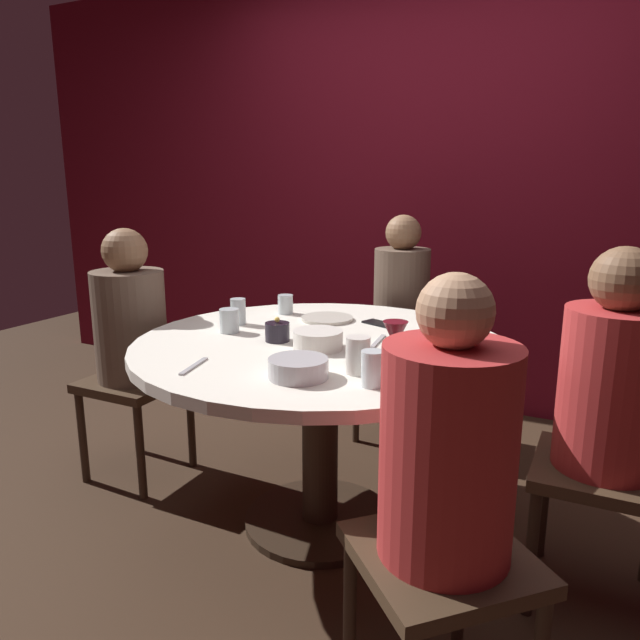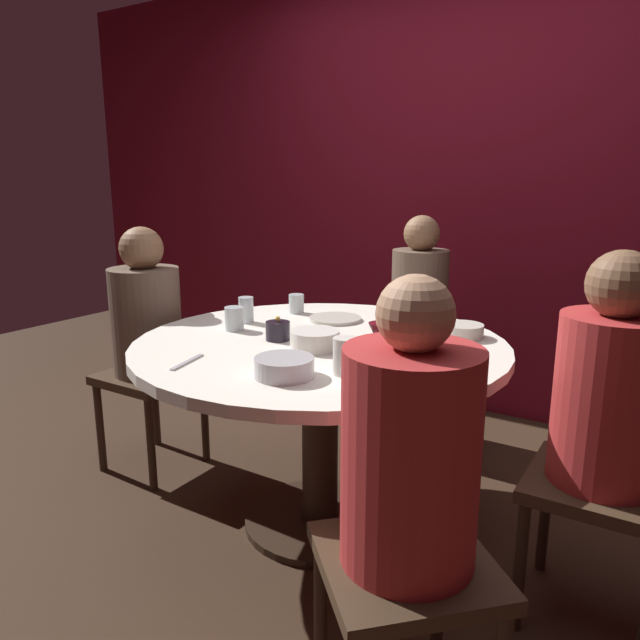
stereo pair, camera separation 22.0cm
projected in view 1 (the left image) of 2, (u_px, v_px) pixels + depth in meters
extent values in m
plane|color=#382619|center=(320.00, 522.00, 2.40)|extent=(8.00, 8.00, 0.00)
cube|color=maroon|center=(440.00, 187.00, 3.47)|extent=(6.00, 0.10, 2.60)
cylinder|color=silver|center=(320.00, 346.00, 2.23)|extent=(1.39, 1.39, 0.04)
cylinder|color=#332319|center=(320.00, 440.00, 2.31)|extent=(0.14, 0.14, 0.72)
cylinder|color=#2D2116|center=(320.00, 519.00, 2.39)|extent=(0.60, 0.60, 0.03)
cube|color=#3F2D1E|center=(135.00, 382.00, 2.70)|extent=(0.40, 0.40, 0.04)
cylinder|color=brown|center=(130.00, 326.00, 2.63)|extent=(0.31, 0.31, 0.49)
sphere|color=#8C6647|center=(125.00, 251.00, 2.56)|extent=(0.19, 0.19, 0.19)
cylinder|color=#332319|center=(82.00, 437.00, 2.67)|extent=(0.04, 0.04, 0.43)
cylinder|color=#332319|center=(140.00, 452.00, 2.53)|extent=(0.04, 0.04, 0.43)
cylinder|color=#332319|center=(136.00, 412.00, 2.97)|extent=(0.04, 0.04, 0.43)
cylinder|color=#332319|center=(191.00, 424.00, 2.82)|extent=(0.04, 0.04, 0.43)
cube|color=#3F2D1E|center=(399.00, 355.00, 3.11)|extent=(0.40, 0.40, 0.04)
cylinder|color=brown|center=(401.00, 301.00, 3.05)|extent=(0.28, 0.28, 0.53)
sphere|color=#8C6647|center=(403.00, 233.00, 2.97)|extent=(0.18, 0.18, 0.18)
cylinder|color=#332319|center=(379.00, 383.00, 3.39)|extent=(0.04, 0.04, 0.43)
cylinder|color=#332319|center=(356.00, 403.00, 3.09)|extent=(0.04, 0.04, 0.43)
cylinder|color=#332319|center=(438.00, 392.00, 3.24)|extent=(0.04, 0.04, 0.43)
cylinder|color=#332319|center=(420.00, 414.00, 2.94)|extent=(0.04, 0.04, 0.43)
cube|color=#3F2D1E|center=(601.00, 472.00, 1.87)|extent=(0.40, 0.40, 0.04)
cylinder|color=#B22D2D|center=(611.00, 390.00, 1.81)|extent=(0.31, 0.31, 0.50)
sphere|color=brown|center=(624.00, 279.00, 1.73)|extent=(0.19, 0.19, 0.19)
cylinder|color=#332319|center=(544.00, 501.00, 2.14)|extent=(0.04, 0.04, 0.43)
cylinder|color=#332319|center=(531.00, 553.00, 1.85)|extent=(0.04, 0.04, 0.43)
cube|color=#3F2D1E|center=(442.00, 558.00, 1.44)|extent=(0.57, 0.57, 0.04)
cylinder|color=#B22D2D|center=(448.00, 453.00, 1.38)|extent=(0.45, 0.45, 0.51)
sphere|color=tan|center=(455.00, 311.00, 1.30)|extent=(0.17, 0.17, 0.17)
cylinder|color=#332319|center=(460.00, 584.00, 1.71)|extent=(0.04, 0.04, 0.43)
cylinder|color=#332319|center=(350.00, 610.00, 1.60)|extent=(0.04, 0.04, 0.43)
cylinder|color=black|center=(277.00, 332.00, 2.21)|extent=(0.09, 0.09, 0.07)
sphere|color=#F9D159|center=(277.00, 320.00, 2.20)|extent=(0.02, 0.02, 0.02)
cylinder|color=silver|center=(394.00, 377.00, 1.81)|extent=(0.06, 0.06, 0.01)
cylinder|color=silver|center=(394.00, 362.00, 1.80)|extent=(0.01, 0.01, 0.09)
cone|color=maroon|center=(395.00, 334.00, 1.78)|extent=(0.08, 0.08, 0.08)
cylinder|color=beige|center=(327.00, 319.00, 2.55)|extent=(0.22, 0.22, 0.01)
cube|color=black|center=(380.00, 323.00, 2.47)|extent=(0.16, 0.12, 0.01)
cylinder|color=#B7B7BC|center=(298.00, 368.00, 1.80)|extent=(0.18, 0.18, 0.06)
cylinder|color=silver|center=(318.00, 340.00, 2.11)|extent=(0.18, 0.18, 0.07)
cylinder|color=beige|center=(457.00, 327.00, 2.32)|extent=(0.15, 0.15, 0.05)
cylinder|color=silver|center=(358.00, 355.00, 1.84)|extent=(0.08, 0.08, 0.12)
cylinder|color=silver|center=(238.00, 312.00, 2.46)|extent=(0.06, 0.06, 0.11)
cylinder|color=silver|center=(285.00, 304.00, 2.66)|extent=(0.07, 0.07, 0.09)
cylinder|color=silver|center=(229.00, 321.00, 2.34)|extent=(0.08, 0.08, 0.09)
cylinder|color=silver|center=(373.00, 369.00, 1.72)|extent=(0.07, 0.07, 0.11)
cube|color=#B7B7BC|center=(378.00, 341.00, 2.21)|extent=(0.04, 0.18, 0.01)
cube|color=#B7B7BC|center=(194.00, 366.00, 1.91)|extent=(0.05, 0.18, 0.01)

